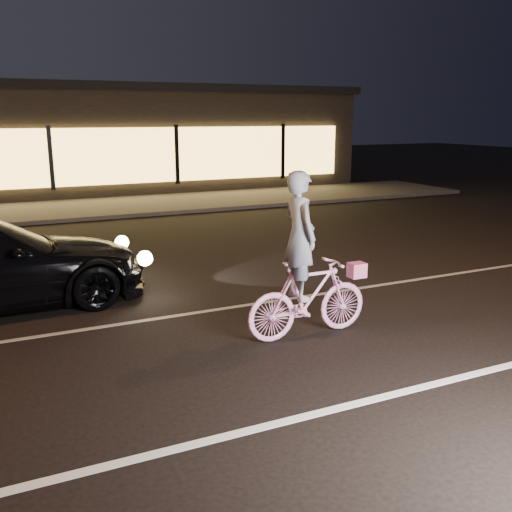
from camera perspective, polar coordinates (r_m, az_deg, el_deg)
ground at (r=7.08m, az=-6.27°, el=-11.44°), size 90.00×90.00×0.00m
lane_stripe_near at (r=5.84m, az=-1.25°, el=-17.18°), size 60.00×0.12×0.01m
lane_stripe_far at (r=8.86m, az=-10.52°, el=-6.27°), size 60.00×0.10×0.01m
sidewalk at (r=19.42m, az=-18.93°, el=4.35°), size 30.00×4.00×0.12m
storefront at (r=25.15m, az=-20.92°, el=10.98°), size 25.40×8.42×4.20m
cyclist at (r=7.86m, az=5.03°, el=-2.37°), size 1.85×0.64×2.33m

